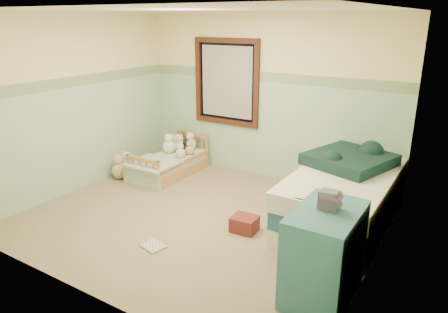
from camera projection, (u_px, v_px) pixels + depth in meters
The scene contains 33 objects.
floor at pixel (200, 219), 5.30m from camera, with size 4.20×3.60×0.02m, color #7D6D4E.
ceiling at pixel (196, 9), 4.51m from camera, with size 4.20×3.60×0.02m, color white.
wall_back at pixel (267, 99), 6.36m from camera, with size 4.20×0.04×2.50m, color beige.
wall_front at pixel (72, 166), 3.46m from camera, with size 4.20×0.04×2.50m, color beige.
wall_left at pixel (78, 104), 5.96m from camera, with size 0.04×3.60×2.50m, color beige.
wall_right at pixel (384, 151), 3.85m from camera, with size 0.04×3.60×2.50m, color beige.
wainscot_mint at pixel (265, 131), 6.50m from camera, with size 4.20×0.01×1.50m, color #9ABC9E.
border_strip at pixel (267, 77), 6.24m from camera, with size 4.20×0.01×0.15m, color #396C44.
window_frame at pixel (226, 82), 6.61m from camera, with size 1.16×0.06×1.36m, color black.
window_blinds at pixel (227, 82), 6.62m from camera, with size 0.92×0.01×1.12m, color #B8B8B4.
toddler_bed_frame at pixel (170, 169), 6.79m from camera, with size 0.65×1.31×0.17m, color #B47347.
toddler_mattress at pixel (170, 160), 6.75m from camera, with size 0.60×1.25×0.12m, color silver.
patchwork_quilt at pixel (153, 163), 6.39m from camera, with size 0.71×0.65×0.03m, color #7A9ABF.
plush_bed_brown at pixel (181, 142), 7.17m from camera, with size 0.21×0.21×0.21m, color brown.
plush_bed_white at pixel (190, 144), 7.07m from camera, with size 0.20×0.20×0.20m, color white.
plush_bed_tan at pixel (175, 146), 6.97m from camera, with size 0.19×0.19×0.19m, color tan.
plush_bed_dark at pixel (186, 149), 6.86m from camera, with size 0.17×0.17×0.17m, color black.
plush_floor_cream at pixel (127, 166), 6.82m from camera, with size 0.24×0.24×0.24m, color silver.
plush_floor_tan at pixel (120, 171), 6.58m from camera, with size 0.26×0.26×0.26m, color tan.
twin_bed_frame at pixel (342, 214), 5.17m from camera, with size 1.04×2.08×0.22m, color silver.
twin_boxspring at pixel (343, 198), 5.10m from camera, with size 1.04×2.08×0.22m, color navy.
twin_mattress at pixel (345, 181), 5.03m from camera, with size 1.08×2.12×0.22m, color silver.
teal_blanket at pixel (349, 159), 5.24m from camera, with size 0.88×0.93×0.14m, color #102B27.
dresser at pixel (324, 254), 3.71m from camera, with size 0.53×0.85×0.85m, color teal.
book_stack at pixel (330, 201), 3.57m from camera, with size 0.17×0.13×0.17m, color brown.
red_pillow at pixel (244, 224), 4.96m from camera, with size 0.29×0.26×0.18m, color #9F2E25.
floor_book at pixel (153, 246), 4.63m from camera, with size 0.26×0.20×0.02m, color #FCD252.
extra_plush_0 at pixel (170, 145), 7.00m from camera, with size 0.20×0.20×0.20m, color silver.
extra_plush_1 at pixel (180, 145), 7.00m from camera, with size 0.20×0.20×0.20m, color silver.
extra_plush_2 at pixel (190, 150), 6.81m from camera, with size 0.16×0.16×0.16m, color tan.
extra_plush_3 at pixel (169, 147), 6.90m from camera, with size 0.22×0.22×0.22m, color white.
extra_plush_4 at pixel (178, 145), 7.04m from camera, with size 0.18×0.18×0.18m, color tan.
extra_plush_5 at pixel (181, 153), 6.66m from camera, with size 0.16×0.16×0.16m, color silver.
Camera 1 is at (2.79, -3.90, 2.42)m, focal length 33.52 mm.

